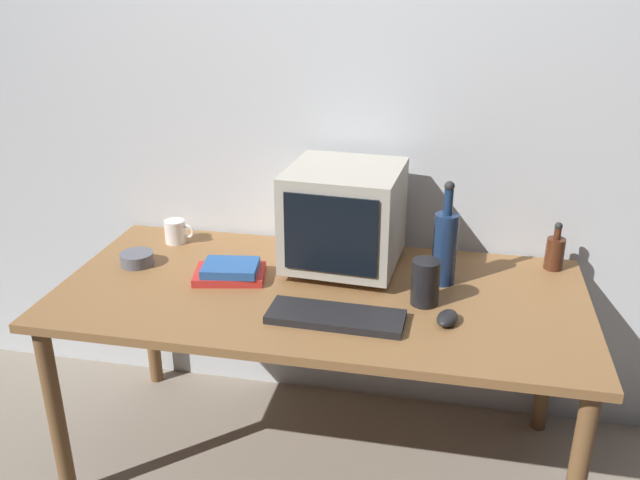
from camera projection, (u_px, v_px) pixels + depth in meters
The scene contains 12 objects.
ground_plane at pixel (320, 458), 2.54m from camera, with size 6.00×6.00×0.00m, color gray.
back_wall at pixel (346, 102), 2.49m from camera, with size 4.00×0.08×2.50m, color silver.
desk at pixel (320, 308), 2.29m from camera, with size 1.76×0.84×0.71m.
crt_monitor at pixel (344, 217), 2.35m from camera, with size 0.41×0.41×0.37m.
keyboard at pixel (336, 317), 2.07m from camera, with size 0.42×0.15×0.02m, color black.
computer_mouse at pixel (447, 318), 2.05m from camera, with size 0.06×0.10×0.04m, color black.
bottle_tall at pixel (445, 246), 2.26m from camera, with size 0.08×0.08×0.36m.
bottle_short at pixel (555, 252), 2.39m from camera, with size 0.07×0.07×0.18m.
book_stack at pixel (230, 272), 2.33m from camera, with size 0.27×0.21×0.06m.
mug at pixel (176, 231), 2.62m from camera, with size 0.12×0.08×0.09m.
cd_spindle at pixel (137, 259), 2.44m from camera, with size 0.12×0.12×0.04m, color #595B66.
metal_canister at pixel (425, 282), 2.14m from camera, with size 0.09×0.09×0.15m, color black.
Camera 1 is at (0.41, -1.98, 1.74)m, focal length 37.89 mm.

